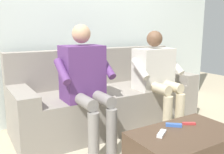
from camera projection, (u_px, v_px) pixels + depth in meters
ground_plane at (144, 148)px, 2.41m from camera, size 8.00×8.00×0.00m
back_wall at (88, 12)px, 3.17m from camera, size 4.43×0.06×2.71m
couch at (107, 99)px, 2.96m from camera, size 2.18×0.79×0.90m
coffee_table at (184, 153)px, 1.96m from camera, size 0.85×0.52×0.35m
person_left_seated at (157, 73)px, 2.82m from camera, size 0.59×0.53×1.12m
person_right_seated at (85, 79)px, 2.36m from camera, size 0.54×0.60×1.19m
remote_blue at (174, 125)px, 2.04m from camera, size 0.12×0.11×0.03m
remote_white at (162, 134)px, 1.88m from camera, size 0.13×0.11×0.02m
remote_red at (189, 123)px, 2.08m from camera, size 0.11×0.08×0.02m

